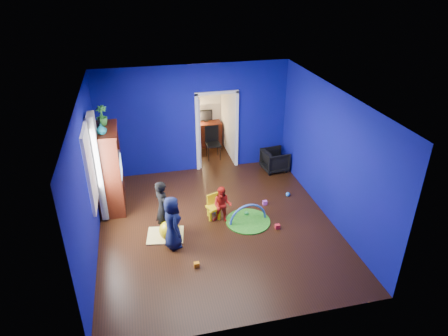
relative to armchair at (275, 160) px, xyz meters
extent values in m
cube|color=black|center=(-2.10, -2.20, -0.30)|extent=(5.00, 5.50, 0.01)
cube|color=white|center=(-2.10, -2.20, 2.60)|extent=(5.00, 5.50, 0.01)
cube|color=navy|center=(-2.10, 0.55, 1.15)|extent=(5.00, 0.02, 2.90)
cube|color=navy|center=(-2.10, -4.95, 1.15)|extent=(5.00, 0.02, 2.90)
cube|color=navy|center=(-4.60, -2.20, 1.15)|extent=(0.02, 5.50, 2.90)
cube|color=navy|center=(0.40, -2.20, 1.15)|extent=(0.02, 5.50, 2.90)
imported|color=black|center=(0.00, 0.00, 0.00)|extent=(0.71, 0.70, 0.60)
imported|color=black|center=(-3.24, -2.22, 0.33)|extent=(0.47, 0.54, 1.26)
imported|color=#0E1735|center=(-3.10, -2.68, 0.27)|extent=(0.45, 0.61, 1.13)
imported|color=#B2131D|center=(-1.95, -2.08, 0.13)|extent=(0.51, 0.46, 0.87)
imported|color=#0D6369|center=(-4.30, -1.20, 1.77)|extent=(0.28, 0.28, 0.23)
imported|color=#2E802F|center=(-4.30, -0.68, 1.88)|extent=(0.28, 0.28, 0.44)
cube|color=#370F09|center=(-4.30, -0.90, 0.68)|extent=(0.58, 1.14, 1.96)
cube|color=silver|center=(-4.26, -0.90, 0.72)|extent=(0.46, 0.70, 0.54)
cube|color=#F2E07A|center=(-3.24, -2.32, -0.28)|extent=(0.84, 0.71, 0.03)
sphere|color=yellow|center=(-3.15, -2.43, -0.08)|extent=(0.43, 0.43, 0.43)
cube|color=yellow|center=(-2.10, -1.88, -0.05)|extent=(0.36, 0.36, 0.50)
cylinder|color=green|center=(-1.40, -2.22, -0.28)|extent=(0.99, 0.99, 0.03)
torus|color=#3F8CD8|center=(-1.40, -2.22, -0.28)|extent=(0.88, 0.16, 0.88)
cube|color=white|center=(-4.58, -1.85, 1.25)|extent=(0.03, 0.95, 1.55)
cube|color=slate|center=(-4.47, -1.30, 0.95)|extent=(0.14, 0.42, 2.40)
cube|color=white|center=(-1.50, 0.55, 0.75)|extent=(1.16, 0.10, 2.10)
cube|color=#3D140A|center=(-1.50, 2.06, 0.08)|extent=(0.88, 0.44, 0.75)
cube|color=black|center=(-1.50, 2.18, 0.65)|extent=(0.40, 0.05, 0.32)
sphere|color=#FFD88C|center=(-1.78, 2.12, 0.63)|extent=(0.14, 0.14, 0.14)
cube|color=black|center=(-1.50, 1.10, 0.16)|extent=(0.40, 0.40, 0.92)
cube|color=white|center=(-1.50, 2.17, 1.72)|extent=(0.88, 0.24, 0.04)
cube|color=red|center=(-0.85, -2.60, -0.25)|extent=(0.10, 0.08, 0.10)
sphere|color=blue|center=(-0.14, -1.39, -0.24)|extent=(0.11, 0.11, 0.11)
cube|color=orange|center=(-2.75, -3.41, -0.25)|extent=(0.10, 0.08, 0.10)
sphere|color=green|center=(-1.36, -1.96, -0.24)|extent=(0.11, 0.11, 0.11)
cube|color=#CD4CC8|center=(-0.82, -1.63, -0.25)|extent=(0.10, 0.08, 0.10)
cube|color=blue|center=(-2.01, -1.71, -0.25)|extent=(0.10, 0.08, 0.10)
camera|label=1|loc=(-3.56, -9.21, 4.85)|focal=32.00mm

